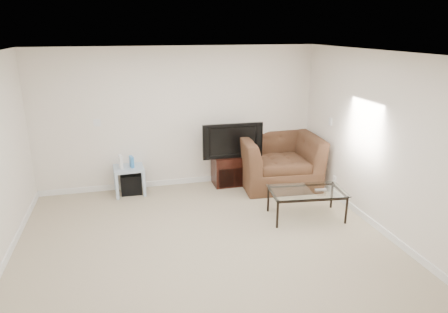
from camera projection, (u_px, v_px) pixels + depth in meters
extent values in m
plane|color=tan|center=(209.00, 253.00, 5.18)|extent=(5.00, 5.00, 0.00)
plane|color=white|center=(207.00, 55.00, 4.41)|extent=(5.00, 5.00, 0.00)
cube|color=silver|center=(179.00, 118.00, 7.10)|extent=(5.00, 0.02, 2.50)
cube|color=silver|center=(389.00, 147.00, 5.38)|extent=(0.02, 5.00, 2.50)
cube|color=white|center=(97.00, 123.00, 6.77)|extent=(0.12, 0.02, 0.12)
cube|color=white|center=(330.00, 122.00, 6.85)|extent=(0.02, 0.09, 0.13)
cube|color=white|center=(334.00, 179.00, 6.86)|extent=(0.02, 0.08, 0.12)
cube|color=black|center=(231.00, 161.00, 7.32)|extent=(0.37, 0.26, 0.05)
imported|color=black|center=(231.00, 139.00, 7.20)|extent=(1.02, 0.22, 0.63)
cube|color=black|center=(131.00, 183.00, 7.04)|extent=(0.36, 0.36, 0.36)
cube|color=white|center=(121.00, 162.00, 6.83)|extent=(0.08, 0.17, 0.22)
cube|color=#337FCC|center=(132.00, 162.00, 6.89)|extent=(0.08, 0.15, 0.19)
imported|color=#523420|center=(278.00, 152.00, 7.28)|extent=(1.49, 1.03, 1.25)
cube|color=#B2B2B7|center=(321.00, 190.00, 6.03)|extent=(0.18, 0.06, 0.02)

